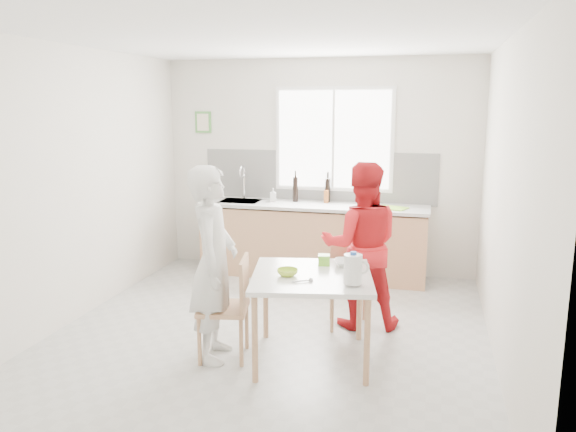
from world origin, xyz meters
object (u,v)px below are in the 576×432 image
object	(u,v)px
bowl_white	(347,263)
wine_bottle_b	(328,190)
milk_jug	(353,269)
person_white	(214,264)
chair_left	(231,303)
chair_far	(349,279)
person_red	(361,245)
bowl_green	(288,272)
wine_bottle_a	(295,189)
dining_table	(312,283)

from	to	relation	value
bowl_white	wine_bottle_b	bearing A→B (deg)	104.71
milk_jug	person_white	bearing A→B (deg)	166.22
chair_left	chair_far	world-z (taller)	chair_left
chair_left	person_white	distance (m)	0.37
person_red	bowl_white	bearing A→B (deg)	73.51
chair_left	wine_bottle_b	distance (m)	2.74
bowl_green	wine_bottle_a	distance (m)	2.62
wine_bottle_a	person_white	bearing A→B (deg)	-91.50
chair_far	wine_bottle_b	size ratio (longest dim) A/B	2.78
wine_bottle_b	chair_left	bearing A→B (deg)	-97.15
bowl_green	wine_bottle_a	bearing A→B (deg)	102.24
person_red	bowl_white	distance (m)	0.56
dining_table	person_white	world-z (taller)	person_white
person_red	bowl_green	world-z (taller)	person_red
dining_table	bowl_white	xyz separation A→B (m)	(0.25, 0.30, 0.11)
dining_table	wine_bottle_b	xyz separation A→B (m)	(-0.34, 2.53, 0.39)
chair_far	bowl_green	world-z (taller)	chair_far
dining_table	chair_left	xyz separation A→B (m)	(-0.67, -0.13, -0.19)
bowl_green	wine_bottle_a	world-z (taller)	wine_bottle_a
bowl_white	wine_bottle_a	bearing A→B (deg)	114.60
chair_far	wine_bottle_a	world-z (taller)	wine_bottle_a
milk_jug	wine_bottle_b	size ratio (longest dim) A/B	0.84
chair_far	person_white	distance (m)	1.47
bowl_green	wine_bottle_a	size ratio (longest dim) A/B	0.54
person_white	bowl_white	world-z (taller)	person_white
bowl_white	wine_bottle_a	distance (m)	2.38
bowl_green	wine_bottle_b	xyz separation A→B (m)	(-0.15, 2.61, 0.29)
chair_left	milk_jug	xyz separation A→B (m)	(1.04, -0.08, 0.40)
chair_left	milk_jug	distance (m)	1.12
bowl_green	wine_bottle_b	size ratio (longest dim) A/B	0.58
chair_left	person_red	size ratio (longest dim) A/B	0.55
wine_bottle_a	chair_far	bearing A→B (deg)	-59.75
chair_far	person_red	bearing A→B (deg)	-13.64
dining_table	bowl_white	distance (m)	0.40
wine_bottle_b	milk_jug	bearing A→B (deg)	-75.50
bowl_green	milk_jug	distance (m)	0.58
bowl_white	person_red	bearing A→B (deg)	84.55
chair_left	chair_far	size ratio (longest dim) A/B	1.06
dining_table	person_red	world-z (taller)	person_red
chair_far	wine_bottle_a	size ratio (longest dim) A/B	2.60
person_red	wine_bottle_b	xyz separation A→B (m)	(-0.64, 1.67, 0.27)
dining_table	bowl_white	bearing A→B (deg)	50.85
wine_bottle_a	dining_table	bearing A→B (deg)	-73.26
chair_far	milk_jug	distance (m)	1.18
dining_table	person_white	distance (m)	0.84
person_white	wine_bottle_a	bearing A→B (deg)	-12.54
wine_bottle_a	milk_jug	bearing A→B (deg)	-67.41
chair_far	person_red	distance (m)	0.36
wine_bottle_b	person_white	bearing A→B (deg)	-99.90
person_white	person_red	distance (m)	1.50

